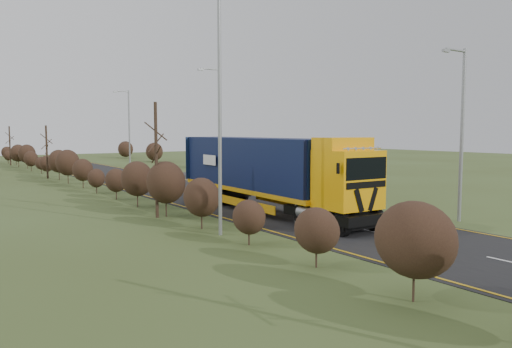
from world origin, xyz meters
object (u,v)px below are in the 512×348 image
at_px(car_red_hatchback, 215,175).
at_px(speed_sign, 249,166).
at_px(car_blue_sedan, 204,170).
at_px(lorry, 267,170).
at_px(streetlight_near, 461,128).

xyz_separation_m(car_red_hatchback, speed_sign, (0.80, -4.16, 1.02)).
distance_m(car_red_hatchback, car_blue_sedan, 5.61).
relative_size(car_red_hatchback, speed_sign, 1.61).
relative_size(lorry, streetlight_near, 1.79).
bearing_deg(car_red_hatchback, streetlight_near, 103.93).
height_order(lorry, speed_sign, lorry).
distance_m(lorry, car_blue_sedan, 22.22).
relative_size(lorry, car_blue_sedan, 3.91).
xyz_separation_m(lorry, car_blue_sedan, (7.32, 20.91, -1.77)).
relative_size(streetlight_near, speed_sign, 3.61).
bearing_deg(streetlight_near, car_blue_sedan, 88.08).
bearing_deg(streetlight_near, speed_sign, 89.91).
xyz_separation_m(car_red_hatchback, car_blue_sedan, (1.72, 5.34, -0.01)).
distance_m(lorry, streetlight_near, 10.19).
distance_m(car_red_hatchback, speed_sign, 4.36).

